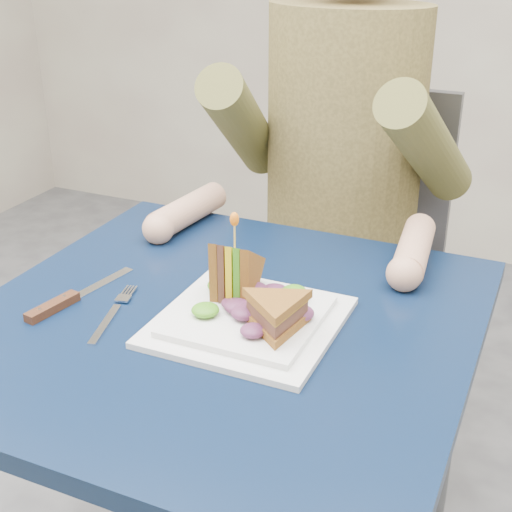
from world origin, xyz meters
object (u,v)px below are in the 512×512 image
at_px(sandwich_flat, 277,314).
at_px(table, 221,361).
at_px(diner, 343,113).
at_px(plate, 248,320).
at_px(chair, 349,254).
at_px(knife, 62,302).
at_px(fork, 112,315).
at_px(sandwich_upright, 235,275).

bearing_deg(sandwich_flat, table, 163.99).
distance_m(diner, plate, 0.61).
height_order(chair, knife, chair).
distance_m(plate, sandwich_flat, 0.07).
xyz_separation_m(table, sandwich_flat, (0.10, -0.03, 0.12)).
bearing_deg(diner, fork, -103.18).
relative_size(diner, sandwich_flat, 4.54).
xyz_separation_m(chair, plate, (0.05, -0.70, 0.20)).
bearing_deg(sandwich_upright, diner, 90.71).
xyz_separation_m(chair, sandwich_flat, (0.10, -0.72, 0.23)).
height_order(chair, diner, diner).
distance_m(table, knife, 0.26).
distance_m(sandwich_flat, knife, 0.35).
height_order(diner, sandwich_flat, diner).
xyz_separation_m(diner, sandwich_upright, (0.01, -0.54, -0.13)).
bearing_deg(plate, knife, -167.46).
xyz_separation_m(table, sandwich_upright, (0.01, 0.04, 0.13)).
distance_m(table, plate, 0.10).
bearing_deg(knife, sandwich_flat, 6.53).
bearing_deg(plate, fork, -163.05).
relative_size(table, sandwich_flat, 4.57).
distance_m(chair, fork, 0.80).
bearing_deg(sandwich_flat, fork, -171.94).
xyz_separation_m(sandwich_flat, knife, (-0.35, -0.04, -0.04)).
relative_size(diner, fork, 4.20).
relative_size(chair, plate, 3.58).
xyz_separation_m(sandwich_flat, sandwich_upright, (-0.10, 0.07, 0.01)).
distance_m(fork, knife, 0.09).
distance_m(plate, knife, 0.30).
xyz_separation_m(plate, fork, (-0.20, -0.06, -0.01)).
height_order(plate, knife, plate).
bearing_deg(plate, sandwich_flat, -24.44).
bearing_deg(table, fork, -156.40).
xyz_separation_m(diner, knife, (-0.24, -0.65, -0.18)).
height_order(table, sandwich_flat, sandwich_flat).
bearing_deg(plate, sandwich_upright, 133.51).
bearing_deg(knife, sandwich_upright, 23.88).
relative_size(sandwich_upright, fork, 0.83).
distance_m(chair, sandwich_upright, 0.70).
relative_size(sandwich_flat, fork, 0.92).
distance_m(table, sandwich_flat, 0.17).
relative_size(diner, sandwich_upright, 5.08).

